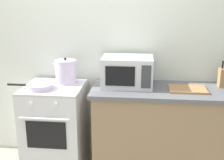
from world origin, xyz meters
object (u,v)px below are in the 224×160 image
object	(u,v)px
frying_pan	(39,86)
cutting_board	(187,89)
stock_pot	(66,71)
stove	(56,127)
microwave	(127,72)

from	to	relation	value
frying_pan	cutting_board	bearing A→B (deg)	4.27
cutting_board	frying_pan	bearing A→B (deg)	-175.73
frying_pan	stock_pot	bearing A→B (deg)	47.29
stock_pot	cutting_board	size ratio (longest dim) A/B	0.85
cutting_board	stove	bearing A→B (deg)	-179.95
stove	microwave	world-z (taller)	microwave
stove	stock_pot	world-z (taller)	stock_pot
stove	cutting_board	xyz separation A→B (m)	(1.34, 0.00, 0.47)
microwave	cutting_board	distance (m)	0.61
cutting_board	stock_pot	bearing A→B (deg)	174.35
stove	cutting_board	bearing A→B (deg)	0.05
stove	frying_pan	size ratio (longest dim) A/B	2.01
stove	stock_pot	bearing A→B (deg)	50.20
stock_pot	frying_pan	xyz separation A→B (m)	(-0.21, -0.23, -0.10)
stock_pot	microwave	bearing A→B (deg)	-3.91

